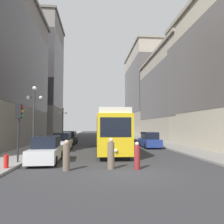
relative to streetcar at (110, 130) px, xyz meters
name	(u,v)px	position (x,y,z in m)	size (l,w,h in m)	color
ground_plane	(126,174)	(0.03, -10.38, -2.10)	(200.00, 200.00, 0.00)	#303033
sidewalk_left	(66,137)	(-7.95, 29.62, -2.03)	(3.39, 120.00, 0.15)	gray
sidewalk_right	(133,136)	(8.01, 29.62, -2.03)	(3.39, 120.00, 0.15)	gray
streetcar	(110,130)	(0.00, 0.00, 0.00)	(2.85, 13.60, 3.89)	black
transit_bus	(118,129)	(2.83, 17.04, -0.15)	(2.85, 11.81, 3.45)	black
parked_car_left_near	(69,138)	(-4.95, 9.15, -1.26)	(2.04, 4.82, 1.82)	black
parked_car_left_mid	(62,142)	(-4.95, 1.75, -1.26)	(1.92, 4.88, 1.82)	black
parked_car_right_far	(150,140)	(5.02, 3.46, -1.26)	(1.96, 4.81, 1.82)	black
parked_car_left_far	(46,150)	(-4.95, -6.30, -1.26)	(1.98, 4.89, 1.82)	black
pedestrian_crossing_near	(66,156)	(-3.22, -9.37, -1.30)	(0.39, 0.39, 1.73)	#6B5B4C
pedestrian_crossing_far	(137,156)	(0.87, -9.29, -1.36)	(0.36, 0.36, 1.59)	maroon
pedestrian_on_sidewalk	(111,154)	(-0.66, -9.08, -1.26)	(0.41, 0.41, 1.82)	#6B5B4C
traffic_light_near_left	(19,117)	(-6.63, -6.98, 1.00)	(0.47, 0.36, 3.83)	#232328
lamp_post_left_near	(34,109)	(-6.85, -2.50, 1.88)	(1.41, 0.36, 5.88)	#333338
lamp_post_left_far	(63,119)	(-6.85, 16.37, 1.75)	(1.41, 0.36, 5.65)	#333338
fire_hydrant	(6,161)	(-6.61, -9.04, -1.58)	(0.26, 0.26, 0.75)	red
building_left_corner	(30,76)	(-16.48, 29.82, 12.13)	(14.28, 14.84, 27.62)	slate
building_right_corner	(188,96)	(16.55, 18.11, 6.30)	(14.29, 22.51, 16.37)	#A89E8E
building_right_far	(155,92)	(17.16, 41.88, 10.93)	(15.51, 23.83, 25.30)	#A89E8E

